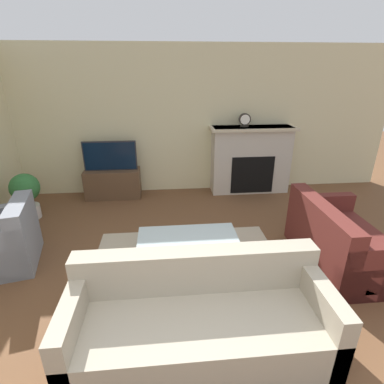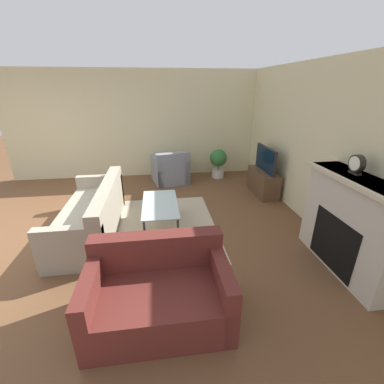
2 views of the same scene
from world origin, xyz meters
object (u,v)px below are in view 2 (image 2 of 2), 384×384
(potted_plant, at_px, (218,161))
(tv, at_px, (265,159))
(armchair_by_window, at_px, (170,171))
(mantel_clock, at_px, (357,164))
(couch_sectional, at_px, (93,216))
(couch_loveseat, at_px, (159,293))
(coffee_table, at_px, (160,206))

(potted_plant, bearing_deg, tv, 31.34)
(armchair_by_window, relative_size, mantel_clock, 3.99)
(couch_sectional, distance_m, mantel_clock, 3.90)
(mantel_clock, bearing_deg, couch_sectional, -109.40)
(tv, xyz_separation_m, armchair_by_window, (-1.04, -2.04, -0.51))
(couch_loveseat, height_order, potted_plant, couch_loveseat)
(couch_sectional, relative_size, mantel_clock, 8.86)
(tv, distance_m, mantel_clock, 2.54)
(coffee_table, distance_m, mantel_clock, 2.89)
(armchair_by_window, bearing_deg, couch_sectional, 45.93)
(armchair_by_window, distance_m, coffee_table, 2.29)
(tv, xyz_separation_m, couch_sectional, (1.23, -3.46, -0.52))
(tv, bearing_deg, couch_sectional, -70.42)
(couch_loveseat, relative_size, coffee_table, 1.21)
(armchair_by_window, distance_m, mantel_clock, 4.25)
(couch_loveseat, relative_size, mantel_clock, 5.83)
(mantel_clock, bearing_deg, couch_loveseat, -75.51)
(potted_plant, bearing_deg, coffee_table, -32.79)
(couch_sectional, bearing_deg, tv, 109.58)
(coffee_table, bearing_deg, couch_sectional, -89.61)
(armchair_by_window, bearing_deg, tv, 140.75)
(tv, bearing_deg, coffee_table, -62.43)
(potted_plant, height_order, mantel_clock, mantel_clock)
(tv, bearing_deg, armchair_by_window, -117.13)
(armchair_by_window, bearing_deg, potted_plant, 176.51)
(coffee_table, bearing_deg, tv, 117.57)
(couch_sectional, distance_m, potted_plant, 3.66)
(coffee_table, bearing_deg, potted_plant, 147.21)
(coffee_table, xyz_separation_m, potted_plant, (-2.46, 1.59, 0.04))
(mantel_clock, bearing_deg, potted_plant, -167.45)
(tv, distance_m, couch_loveseat, 3.96)
(armchair_by_window, distance_m, potted_plant, 1.31)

